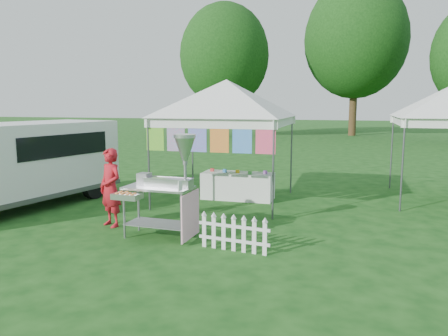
% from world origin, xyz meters
% --- Properties ---
extents(ground, '(120.00, 120.00, 0.00)m').
position_xyz_m(ground, '(0.00, 0.00, 0.00)').
color(ground, '#133F12').
rests_on(ground, ground).
extents(canopy_main, '(4.24, 4.24, 3.45)m').
position_xyz_m(canopy_main, '(0.00, 3.49, 2.99)').
color(canopy_main, '#59595E').
rests_on(canopy_main, ground).
extents(tree_left, '(6.40, 6.40, 9.53)m').
position_xyz_m(tree_left, '(-6.00, 24.00, 5.83)').
color(tree_left, '#3D2516').
rests_on(tree_left, ground).
extents(tree_mid, '(7.60, 7.60, 11.52)m').
position_xyz_m(tree_mid, '(3.00, 28.00, 7.14)').
color(tree_mid, '#3D2516').
rests_on(tree_mid, ground).
extents(donut_cart, '(1.39, 0.89, 1.89)m').
position_xyz_m(donut_cart, '(-0.15, 0.24, 1.11)').
color(donut_cart, gray).
rests_on(donut_cart, ground).
extents(vendor, '(0.67, 0.58, 1.55)m').
position_xyz_m(vendor, '(-1.57, 0.67, 0.78)').
color(vendor, red).
rests_on(vendor, ground).
extents(cargo_van, '(2.84, 5.03, 1.97)m').
position_xyz_m(cargo_van, '(-4.45, 1.64, 1.06)').
color(cargo_van, white).
rests_on(cargo_van, ground).
extents(picket_fence, '(1.25, 0.19, 0.56)m').
position_xyz_m(picket_fence, '(1.15, -0.10, 0.29)').
color(picket_fence, white).
rests_on(picket_fence, ground).
extents(display_table, '(1.80, 0.70, 0.68)m').
position_xyz_m(display_table, '(0.22, 3.79, 0.34)').
color(display_table, white).
rests_on(display_table, ground).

